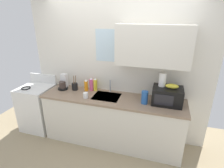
{
  "coord_description": "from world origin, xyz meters",
  "views": [
    {
      "loc": [
        0.8,
        -2.65,
        2.25
      ],
      "look_at": [
        0.0,
        0.0,
        1.15
      ],
      "focal_mm": 28.78,
      "sensor_mm": 36.0,
      "label": 1
    }
  ],
  "objects_px": {
    "dish_soap_bottle_pink": "(91,84)",
    "mug_white": "(86,95)",
    "banana_bunch": "(172,86)",
    "coffee_maker": "(63,83)",
    "microwave": "(167,96)",
    "utensil_crock": "(75,86)",
    "stove_range": "(38,107)",
    "cereal_canister": "(145,97)",
    "dish_soap_bottle_orange": "(86,85)",
    "paper_towel_roll": "(162,79)",
    "dish_soap_bottle_yellow": "(95,84)"
  },
  "relations": [
    {
      "from": "dish_soap_bottle_orange",
      "to": "utensil_crock",
      "type": "distance_m",
      "value": 0.23
    },
    {
      "from": "stove_range",
      "to": "mug_white",
      "type": "bearing_deg",
      "value": -7.12
    },
    {
      "from": "microwave",
      "to": "dish_soap_bottle_yellow",
      "type": "height_order",
      "value": "microwave"
    },
    {
      "from": "coffee_maker",
      "to": "utensil_crock",
      "type": "relative_size",
      "value": 0.98
    },
    {
      "from": "stove_range",
      "to": "utensil_crock",
      "type": "bearing_deg",
      "value": 8.17
    },
    {
      "from": "stove_range",
      "to": "cereal_canister",
      "type": "relative_size",
      "value": 5.2
    },
    {
      "from": "stove_range",
      "to": "dish_soap_bottle_orange",
      "type": "height_order",
      "value": "dish_soap_bottle_orange"
    },
    {
      "from": "banana_bunch",
      "to": "coffee_maker",
      "type": "bearing_deg",
      "value": 178.28
    },
    {
      "from": "banana_bunch",
      "to": "utensil_crock",
      "type": "xyz_separation_m",
      "value": [
        -1.71,
        0.07,
        -0.23
      ]
    },
    {
      "from": "cereal_canister",
      "to": "mug_white",
      "type": "bearing_deg",
      "value": -174.76
    },
    {
      "from": "microwave",
      "to": "banana_bunch",
      "type": "height_order",
      "value": "banana_bunch"
    },
    {
      "from": "microwave",
      "to": "coffee_maker",
      "type": "bearing_deg",
      "value": 178.18
    },
    {
      "from": "paper_towel_roll",
      "to": "cereal_canister",
      "type": "xyz_separation_m",
      "value": [
        -0.24,
        -0.15,
        -0.28
      ]
    },
    {
      "from": "coffee_maker",
      "to": "mug_white",
      "type": "height_order",
      "value": "coffee_maker"
    },
    {
      "from": "dish_soap_bottle_pink",
      "to": "banana_bunch",
      "type": "bearing_deg",
      "value": -5.95
    },
    {
      "from": "microwave",
      "to": "cereal_canister",
      "type": "xyz_separation_m",
      "value": [
        -0.34,
        -0.1,
        -0.03
      ]
    },
    {
      "from": "mug_white",
      "to": "stove_range",
      "type": "bearing_deg",
      "value": 172.88
    },
    {
      "from": "dish_soap_bottle_yellow",
      "to": "cereal_canister",
      "type": "xyz_separation_m",
      "value": [
        0.94,
        -0.26,
        -0.01
      ]
    },
    {
      "from": "banana_bunch",
      "to": "coffee_maker",
      "type": "xyz_separation_m",
      "value": [
        -1.94,
        0.06,
        -0.2
      ]
    },
    {
      "from": "dish_soap_bottle_yellow",
      "to": "dish_soap_bottle_orange",
      "type": "height_order",
      "value": "dish_soap_bottle_yellow"
    },
    {
      "from": "paper_towel_roll",
      "to": "cereal_canister",
      "type": "height_order",
      "value": "paper_towel_roll"
    },
    {
      "from": "microwave",
      "to": "dish_soap_bottle_pink",
      "type": "xyz_separation_m",
      "value": [
        -1.36,
        0.15,
        -0.02
      ]
    },
    {
      "from": "stove_range",
      "to": "dish_soap_bottle_pink",
      "type": "distance_m",
      "value": 1.26
    },
    {
      "from": "dish_soap_bottle_yellow",
      "to": "paper_towel_roll",
      "type": "bearing_deg",
      "value": -5.31
    },
    {
      "from": "coffee_maker",
      "to": "dish_soap_bottle_yellow",
      "type": "xyz_separation_m",
      "value": [
        0.61,
        0.1,
        0.01
      ]
    },
    {
      "from": "microwave",
      "to": "cereal_canister",
      "type": "bearing_deg",
      "value": -163.83
    },
    {
      "from": "cereal_canister",
      "to": "utensil_crock",
      "type": "bearing_deg",
      "value": 172.67
    },
    {
      "from": "dish_soap_bottle_pink",
      "to": "mug_white",
      "type": "relative_size",
      "value": 2.65
    },
    {
      "from": "dish_soap_bottle_orange",
      "to": "dish_soap_bottle_pink",
      "type": "bearing_deg",
      "value": 31.86
    },
    {
      "from": "mug_white",
      "to": "utensil_crock",
      "type": "height_order",
      "value": "utensil_crock"
    },
    {
      "from": "mug_white",
      "to": "cereal_canister",
      "type": "bearing_deg",
      "value": 5.24
    },
    {
      "from": "paper_towel_roll",
      "to": "cereal_canister",
      "type": "relative_size",
      "value": 1.06
    },
    {
      "from": "banana_bunch",
      "to": "cereal_canister",
      "type": "distance_m",
      "value": 0.45
    },
    {
      "from": "microwave",
      "to": "dish_soap_bottle_yellow",
      "type": "xyz_separation_m",
      "value": [
        -1.28,
        0.16,
        -0.02
      ]
    },
    {
      "from": "dish_soap_bottle_pink",
      "to": "cereal_canister",
      "type": "relative_size",
      "value": 1.21
    },
    {
      "from": "dish_soap_bottle_pink",
      "to": "dish_soap_bottle_orange",
      "type": "bearing_deg",
      "value": -148.14
    },
    {
      "from": "paper_towel_roll",
      "to": "utensil_crock",
      "type": "distance_m",
      "value": 1.59
    },
    {
      "from": "dish_soap_bottle_pink",
      "to": "mug_white",
      "type": "distance_m",
      "value": 0.35
    },
    {
      "from": "microwave",
      "to": "utensil_crock",
      "type": "bearing_deg",
      "value": 177.54
    },
    {
      "from": "paper_towel_roll",
      "to": "dish_soap_bottle_orange",
      "type": "relative_size",
      "value": 0.98
    },
    {
      "from": "dish_soap_bottle_pink",
      "to": "stove_range",
      "type": "bearing_deg",
      "value": -170.16
    },
    {
      "from": "stove_range",
      "to": "cereal_canister",
      "type": "distance_m",
      "value": 2.2
    },
    {
      "from": "stove_range",
      "to": "mug_white",
      "type": "height_order",
      "value": "stove_range"
    },
    {
      "from": "dish_soap_bottle_orange",
      "to": "cereal_canister",
      "type": "height_order",
      "value": "dish_soap_bottle_orange"
    },
    {
      "from": "microwave",
      "to": "banana_bunch",
      "type": "distance_m",
      "value": 0.18
    },
    {
      "from": "banana_bunch",
      "to": "coffee_maker",
      "type": "height_order",
      "value": "banana_bunch"
    },
    {
      "from": "microwave",
      "to": "dish_soap_bottle_yellow",
      "type": "bearing_deg",
      "value": 172.82
    },
    {
      "from": "coffee_maker",
      "to": "dish_soap_bottle_orange",
      "type": "relative_size",
      "value": 1.25
    },
    {
      "from": "stove_range",
      "to": "microwave",
      "type": "height_order",
      "value": "microwave"
    },
    {
      "from": "stove_range",
      "to": "coffee_maker",
      "type": "relative_size",
      "value": 3.86
    }
  ]
}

